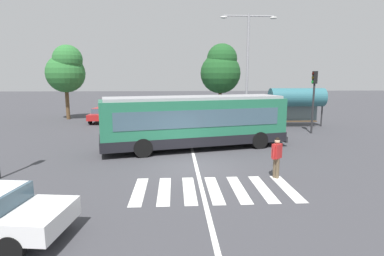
% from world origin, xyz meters
% --- Properties ---
extents(ground_plane, '(160.00, 160.00, 0.00)m').
position_xyz_m(ground_plane, '(0.00, 0.00, 0.00)').
color(ground_plane, '#3D3D42').
extents(city_transit_bus, '(11.16, 5.03, 3.06)m').
position_xyz_m(city_transit_bus, '(0.32, 3.78, 1.59)').
color(city_transit_bus, black).
rests_on(city_transit_bus, ground_plane).
extents(pedestrian_crossing_street, '(0.47, 0.46, 1.72)m').
position_xyz_m(pedestrian_crossing_street, '(3.33, -1.76, 0.97)').
color(pedestrian_crossing_street, brown).
rests_on(pedestrian_crossing_street, ground_plane).
extents(parked_car_red, '(1.98, 4.55, 1.35)m').
position_xyz_m(parked_car_red, '(-7.54, 15.01, 0.77)').
color(parked_car_red, black).
rests_on(parked_car_red, ground_plane).
extents(parked_car_charcoal, '(1.91, 4.52, 1.35)m').
position_xyz_m(parked_car_charcoal, '(-4.71, 15.26, 0.77)').
color(parked_car_charcoal, black).
rests_on(parked_car_charcoal, ground_plane).
extents(parked_car_white, '(1.94, 4.54, 1.35)m').
position_xyz_m(parked_car_white, '(-2.12, 15.10, 0.77)').
color(parked_car_white, black).
rests_on(parked_car_white, ground_plane).
extents(parked_car_blue, '(2.02, 4.57, 1.35)m').
position_xyz_m(parked_car_blue, '(0.55, 15.08, 0.77)').
color(parked_car_blue, black).
rests_on(parked_car_blue, ground_plane).
extents(parked_car_silver, '(1.88, 4.50, 1.35)m').
position_xyz_m(parked_car_silver, '(3.40, 14.98, 0.77)').
color(parked_car_silver, black).
rests_on(parked_car_silver, ground_plane).
extents(parked_car_black, '(1.88, 4.50, 1.35)m').
position_xyz_m(parked_car_black, '(5.90, 14.55, 0.77)').
color(parked_car_black, black).
rests_on(parked_car_black, ground_plane).
extents(traffic_light_far_corner, '(0.33, 0.32, 4.58)m').
position_xyz_m(traffic_light_far_corner, '(9.36, 8.12, 3.08)').
color(traffic_light_far_corner, '#28282B').
rests_on(traffic_light_far_corner, ground_plane).
extents(bus_stop_shelter, '(4.61, 1.54, 3.25)m').
position_xyz_m(bus_stop_shelter, '(9.41, 11.30, 2.42)').
color(bus_stop_shelter, '#28282B').
rests_on(bus_stop_shelter, ground_plane).
extents(twin_arm_street_lamp, '(4.62, 0.32, 9.13)m').
position_xyz_m(twin_arm_street_lamp, '(5.13, 11.33, 5.61)').
color(twin_arm_street_lamp, '#939399').
rests_on(twin_arm_street_lamp, ground_plane).
extents(background_tree_left, '(3.73, 3.73, 7.24)m').
position_xyz_m(background_tree_left, '(-11.38, 17.04, 4.90)').
color(background_tree_left, brown).
rests_on(background_tree_left, ground_plane).
extents(background_tree_right, '(4.35, 4.35, 7.73)m').
position_xyz_m(background_tree_right, '(4.21, 19.57, 5.02)').
color(background_tree_right, brown).
rests_on(background_tree_right, ground_plane).
extents(crosswalk_painted_stripes, '(6.00, 2.82, 0.01)m').
position_xyz_m(crosswalk_painted_stripes, '(0.58, -2.96, 0.00)').
color(crosswalk_painted_stripes, silver).
rests_on(crosswalk_painted_stripes, ground_plane).
extents(lane_center_line, '(0.16, 24.00, 0.01)m').
position_xyz_m(lane_center_line, '(0.13, 2.00, 0.00)').
color(lane_center_line, silver).
rests_on(lane_center_line, ground_plane).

